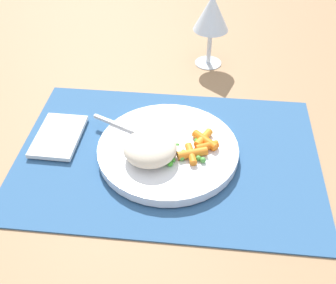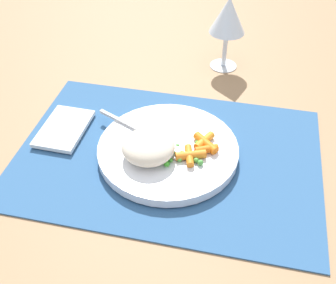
{
  "view_description": "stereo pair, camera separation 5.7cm",
  "coord_description": "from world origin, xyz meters",
  "px_view_note": "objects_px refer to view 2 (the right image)",
  "views": [
    {
      "loc": [
        0.05,
        -0.52,
        0.5
      ],
      "look_at": [
        0.0,
        0.0,
        0.03
      ],
      "focal_mm": 44.31,
      "sensor_mm": 36.0,
      "label": 1
    },
    {
      "loc": [
        0.11,
        -0.51,
        0.5
      ],
      "look_at": [
        0.0,
        0.0,
        0.03
      ],
      "focal_mm": 44.31,
      "sensor_mm": 36.0,
      "label": 2
    }
  ],
  "objects_px": {
    "fork": "(150,136)",
    "wine_glass": "(228,17)",
    "carrot_portion": "(199,148)",
    "rice_mound": "(148,147)",
    "napkin": "(64,128)",
    "plate": "(168,150)"
  },
  "relations": [
    {
      "from": "rice_mound",
      "to": "napkin",
      "type": "distance_m",
      "value": 0.18
    },
    {
      "from": "wine_glass",
      "to": "fork",
      "type": "bearing_deg",
      "value": -107.5
    },
    {
      "from": "carrot_portion",
      "to": "wine_glass",
      "type": "bearing_deg",
      "value": 89.06
    },
    {
      "from": "napkin",
      "to": "carrot_portion",
      "type": "bearing_deg",
      "value": -4.71
    },
    {
      "from": "plate",
      "to": "wine_glass",
      "type": "xyz_separation_m",
      "value": [
        0.06,
        0.31,
        0.1
      ]
    },
    {
      "from": "carrot_portion",
      "to": "fork",
      "type": "xyz_separation_m",
      "value": [
        -0.09,
        0.02,
        -0.0
      ]
    },
    {
      "from": "fork",
      "to": "napkin",
      "type": "bearing_deg",
      "value": 178.55
    },
    {
      "from": "rice_mound",
      "to": "napkin",
      "type": "height_order",
      "value": "rice_mound"
    },
    {
      "from": "plate",
      "to": "carrot_portion",
      "type": "relative_size",
      "value": 2.79
    },
    {
      "from": "rice_mound",
      "to": "wine_glass",
      "type": "distance_m",
      "value": 0.36
    },
    {
      "from": "fork",
      "to": "rice_mound",
      "type": "bearing_deg",
      "value": -79.45
    },
    {
      "from": "carrot_portion",
      "to": "fork",
      "type": "relative_size",
      "value": 0.47
    },
    {
      "from": "plate",
      "to": "rice_mound",
      "type": "bearing_deg",
      "value": -132.05
    },
    {
      "from": "rice_mound",
      "to": "carrot_portion",
      "type": "relative_size",
      "value": 1.01
    },
    {
      "from": "fork",
      "to": "wine_glass",
      "type": "distance_m",
      "value": 0.33
    },
    {
      "from": "plate",
      "to": "rice_mound",
      "type": "xyz_separation_m",
      "value": [
        -0.03,
        -0.03,
        0.03
      ]
    },
    {
      "from": "plate",
      "to": "napkin",
      "type": "bearing_deg",
      "value": 174.2
    },
    {
      "from": "carrot_portion",
      "to": "napkin",
      "type": "xyz_separation_m",
      "value": [
        -0.25,
        0.02,
        -0.02
      ]
    },
    {
      "from": "wine_glass",
      "to": "napkin",
      "type": "height_order",
      "value": "wine_glass"
    },
    {
      "from": "fork",
      "to": "wine_glass",
      "type": "relative_size",
      "value": 1.14
    },
    {
      "from": "rice_mound",
      "to": "napkin",
      "type": "xyz_separation_m",
      "value": [
        -0.17,
        0.05,
        -0.03
      ]
    },
    {
      "from": "carrot_portion",
      "to": "fork",
      "type": "distance_m",
      "value": 0.09
    }
  ]
}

